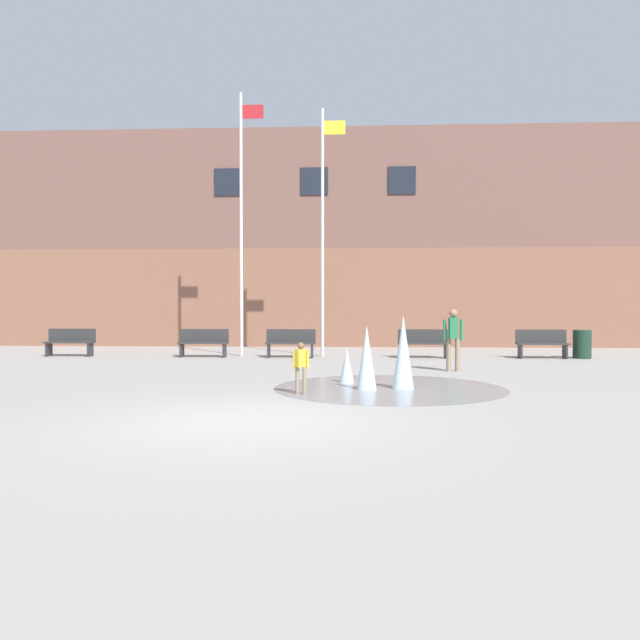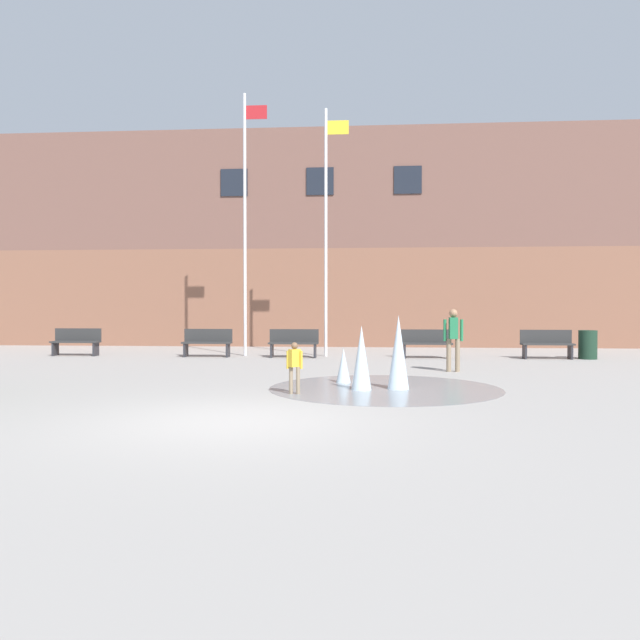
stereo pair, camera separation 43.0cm
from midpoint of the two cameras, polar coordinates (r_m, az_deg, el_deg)
ground_plane at (r=9.24m, az=-6.63°, el=-9.18°), size 100.00×100.00×0.00m
library_building at (r=28.28m, az=0.93°, el=6.93°), size 36.00×6.05×8.86m
splash_fountain at (r=12.72m, az=6.39°, el=-4.00°), size 4.72×4.72×1.49m
park_bench_far_left at (r=22.29m, az=-20.87°, el=-1.84°), size 1.60×0.44×0.91m
park_bench_left_of_flagpoles at (r=20.65m, az=-9.68°, el=-2.01°), size 1.60×0.44×0.91m
park_bench_under_left_flagpole at (r=20.12m, az=-1.82°, el=-2.08°), size 1.60×0.44×0.91m
park_bench_under_right_flagpole at (r=20.20m, az=10.32°, el=-2.09°), size 1.60×0.44×0.91m
park_bench_near_trashcan at (r=20.94m, az=20.59°, el=-2.04°), size 1.60×0.44×0.91m
child_running at (r=11.84m, az=-1.30°, el=-4.02°), size 0.31×0.24×0.99m
adult_near_bench at (r=16.20m, az=12.83°, el=-1.34°), size 0.50×0.34×1.59m
flagpole_left at (r=21.10m, az=-6.23°, el=9.29°), size 0.80×0.10×8.70m
flagpole_right at (r=20.73m, az=1.22°, el=8.64°), size 0.80×0.10×8.14m
trash_can at (r=21.37m, az=23.82°, el=-2.08°), size 0.56×0.56×0.90m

